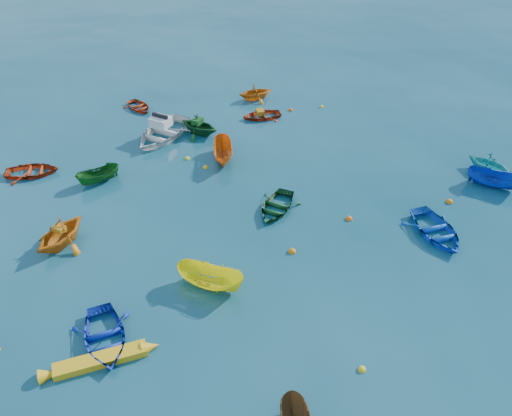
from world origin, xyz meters
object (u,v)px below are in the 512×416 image
object	(u,v)px
kayak_yellow	(102,362)
dinghy_blue_sw	(106,341)
motorboat_white	(163,137)
dinghy_blue_se	(435,234)

from	to	relation	value
kayak_yellow	dinghy_blue_sw	bearing A→B (deg)	-14.59
dinghy_blue_sw	motorboat_white	world-z (taller)	motorboat_white
dinghy_blue_sw	motorboat_white	bearing A→B (deg)	68.42
dinghy_blue_se	motorboat_white	world-z (taller)	motorboat_white
dinghy_blue_se	motorboat_white	xyz separation A→B (m)	(-11.81, 13.64, 0.00)
dinghy_blue_sw	dinghy_blue_se	size ratio (longest dim) A/B	0.94
dinghy_blue_sw	kayak_yellow	bearing A→B (deg)	-107.43
dinghy_blue_sw	kayak_yellow	xyz separation A→B (m)	(-0.20, -0.96, 0.00)
dinghy_blue_sw	motorboat_white	distance (m)	16.34
motorboat_white	kayak_yellow	bearing A→B (deg)	-62.62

